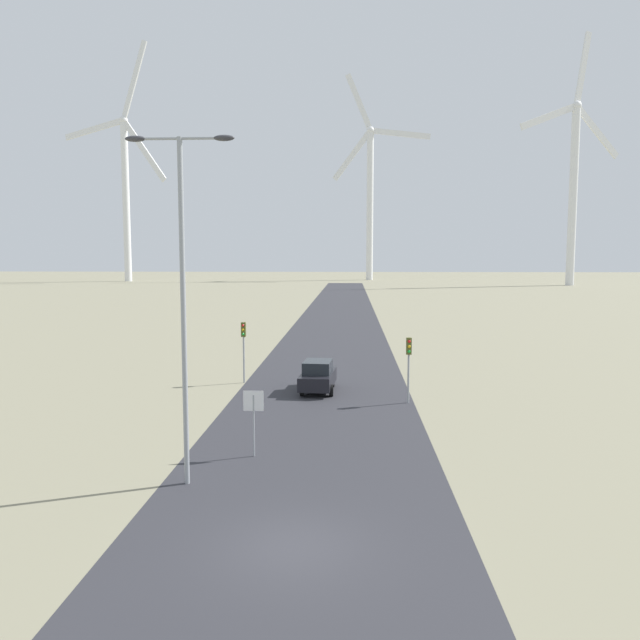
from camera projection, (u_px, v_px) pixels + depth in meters
ground_plane at (293, 546)px, 17.04m from camera, size 600.00×600.00×0.00m
road_surface at (335, 332)px, 64.73m from camera, size 10.00×240.00×0.01m
streetlamp at (183, 274)px, 20.96m from camera, size 3.66×0.32×11.85m
stop_sign_near at (254, 411)px, 24.46m from camera, size 0.81×0.07×2.64m
traffic_light_post_near_left at (244, 339)px, 38.67m from camera, size 0.28×0.34×3.81m
traffic_light_post_near_right at (409, 355)px, 33.36m from camera, size 0.28×0.34×3.55m
car_approaching at (318, 376)px, 36.41m from camera, size 2.11×4.23×1.83m
wind_turbine_far_left at (125, 181)px, 193.91m from camera, size 37.09×14.82×72.39m
wind_turbine_left at (370, 189)px, 205.56m from camera, size 31.93×3.14×67.17m
wind_turbine_center at (574, 176)px, 166.76m from camera, size 30.98×15.12×66.86m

